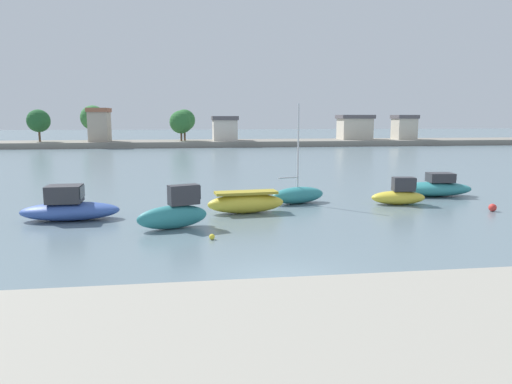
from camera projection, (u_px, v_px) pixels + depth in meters
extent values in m
plane|color=slate|center=(280.00, 281.00, 15.09)|extent=(400.00, 400.00, 0.00)
ellipsoid|color=#3856A8|center=(70.00, 211.00, 24.05)|extent=(4.91, 2.03, 0.92)
cube|color=#333338|center=(64.00, 194.00, 23.88)|extent=(1.71, 1.38, 0.87)
cube|color=black|center=(82.00, 192.00, 24.00)|extent=(0.11, 1.20, 0.61)
ellipsoid|color=teal|center=(173.00, 217.00, 22.19)|extent=(3.52, 2.09, 1.10)
cube|color=#333338|center=(184.00, 195.00, 22.30)|extent=(1.55, 1.09, 0.93)
cube|color=black|center=(198.00, 192.00, 22.61)|extent=(0.27, 0.57, 0.65)
ellipsoid|color=yellow|center=(246.00, 203.00, 25.84)|extent=(4.33, 1.69, 1.05)
cube|color=#A8952A|center=(246.00, 193.00, 25.75)|extent=(3.47, 1.41, 0.15)
ellipsoid|color=teal|center=(298.00, 195.00, 28.72)|extent=(3.74, 2.26, 1.00)
cylinder|color=silver|center=(298.00, 146.00, 28.25)|extent=(0.10, 0.10, 4.97)
cylinder|color=#B7B7BC|center=(288.00, 178.00, 28.26)|extent=(1.30, 0.49, 0.08)
ellipsoid|color=yellow|center=(398.00, 198.00, 28.39)|extent=(3.33, 1.57, 0.82)
cube|color=#333338|center=(404.00, 184.00, 28.27)|extent=(1.34, 0.85, 0.82)
cube|color=black|center=(414.00, 183.00, 28.27)|extent=(0.15, 0.64, 0.58)
ellipsoid|color=teal|center=(432.00, 189.00, 31.41)|extent=(5.43, 2.49, 0.94)
cube|color=#333338|center=(440.00, 177.00, 31.31)|extent=(1.73, 1.34, 0.60)
cube|color=black|center=(452.00, 177.00, 31.33)|extent=(0.19, 1.06, 0.42)
sphere|color=red|center=(493.00, 208.00, 26.30)|extent=(0.43, 0.43, 0.43)
sphere|color=yellow|center=(212.00, 237.00, 20.22)|extent=(0.25, 0.25, 0.25)
cube|color=gray|center=(205.00, 143.00, 86.91)|extent=(134.31, 10.36, 1.00)
cube|color=#B2A38E|center=(100.00, 127.00, 82.89)|extent=(3.26, 4.60, 5.11)
cube|color=#995B42|center=(99.00, 110.00, 82.44)|extent=(3.59, 5.06, 0.70)
cube|color=beige|center=(225.00, 130.00, 87.15)|extent=(4.25, 5.72, 3.73)
cube|color=#565156|center=(224.00, 118.00, 86.81)|extent=(4.67, 6.29, 0.70)
cube|color=beige|center=(355.00, 129.00, 91.36)|extent=(5.86, 4.60, 3.97)
cube|color=#565156|center=(355.00, 117.00, 91.00)|extent=(6.45, 5.06, 0.70)
cube|color=beige|center=(404.00, 129.00, 91.31)|extent=(3.77, 3.84, 3.97)
cube|color=#565156|center=(405.00, 117.00, 90.95)|extent=(4.15, 4.23, 0.70)
cylinder|color=brown|center=(185.00, 135.00, 86.37)|extent=(0.36, 0.36, 2.14)
sphere|color=#2D6B33|center=(184.00, 120.00, 85.96)|extent=(3.89, 3.89, 3.89)
cylinder|color=brown|center=(40.00, 136.00, 82.40)|extent=(0.36, 0.36, 2.05)
sphere|color=#235B2D|center=(38.00, 121.00, 82.00)|extent=(3.92, 3.92, 3.92)
cylinder|color=brown|center=(181.00, 136.00, 85.68)|extent=(0.36, 0.36, 1.72)
sphere|color=#2D6B33|center=(181.00, 122.00, 85.29)|extent=(4.12, 4.12, 4.12)
cylinder|color=brown|center=(94.00, 134.00, 85.89)|extent=(0.36, 0.36, 2.35)
sphere|color=#387A3D|center=(93.00, 118.00, 85.43)|extent=(4.45, 4.45, 4.45)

